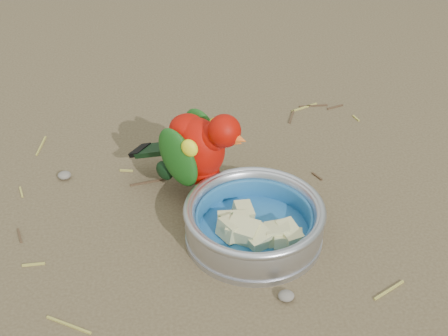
{
  "coord_description": "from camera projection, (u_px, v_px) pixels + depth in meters",
  "views": [
    {
      "loc": [
        -0.04,
        -0.68,
        0.65
      ],
      "look_at": [
        0.04,
        0.11,
        0.08
      ],
      "focal_mm": 50.0,
      "sensor_mm": 36.0,
      "label": 1
    }
  ],
  "objects": [
    {
      "name": "bowl_wall",
      "position": [
        254.0,
        219.0,
        0.94
      ],
      "size": [
        0.21,
        0.21,
        0.04
      ],
      "primitive_type": null,
      "color": "#B2B2BA",
      "rests_on": "food_bowl"
    },
    {
      "name": "ground_debris",
      "position": [
        208.0,
        229.0,
        0.97
      ],
      "size": [
        0.9,
        0.8,
        0.01
      ],
      "primitive_type": null,
      "color": "#A89E42",
      "rests_on": "ground"
    },
    {
      "name": "lory_parrot",
      "position": [
        198.0,
        155.0,
        1.0
      ],
      "size": [
        0.22,
        0.2,
        0.16
      ],
      "primitive_type": null,
      "rotation": [
        0.0,
        0.0,
        -2.22
      ],
      "color": "#A80B02",
      "rests_on": "ground"
    },
    {
      "name": "fruit_wedges",
      "position": [
        254.0,
        223.0,
        0.94
      ],
      "size": [
        0.13,
        0.13,
        0.03
      ],
      "primitive_type": null,
      "color": "#CCC986",
      "rests_on": "food_bowl"
    },
    {
      "name": "ground",
      "position": [
        207.0,
        257.0,
        0.93
      ],
      "size": [
        60.0,
        60.0,
        0.0
      ],
      "primitive_type": "plane",
      "color": "brown"
    },
    {
      "name": "food_bowl",
      "position": [
        254.0,
        234.0,
        0.96
      ],
      "size": [
        0.21,
        0.21,
        0.02
      ],
      "primitive_type": "cylinder",
      "color": "#B2B2BA",
      "rests_on": "ground"
    }
  ]
}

